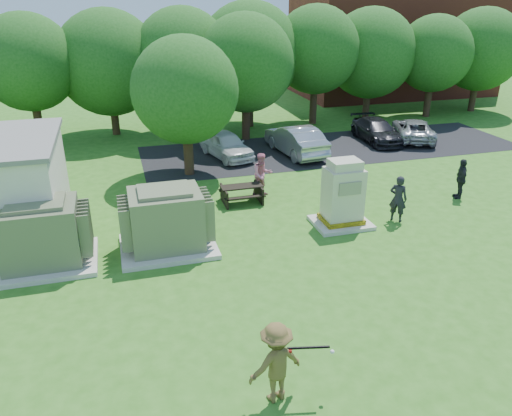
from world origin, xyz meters
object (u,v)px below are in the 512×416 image
object	(u,v)px
transformer_left	(41,236)
transformer_right	(166,221)
batter	(276,363)
car_dark	(377,131)
person_by_generator	(398,199)
person_at_picnic	(262,175)
person_walking_right	(461,179)
car_silver_b	(413,129)
picnic_table	(242,192)
car_white	(226,145)
car_silver_a	(296,140)
generator_cabinet	(343,197)

from	to	relation	value
transformer_left	transformer_right	bearing A→B (deg)	0.00
batter	car_dark	size ratio (longest dim) A/B	0.43
person_by_generator	person_at_picnic	bearing A→B (deg)	1.10
person_at_picnic	transformer_left	bearing A→B (deg)	-162.03
person_walking_right	car_silver_b	bearing A→B (deg)	-178.91
picnic_table	person_walking_right	bearing A→B (deg)	-12.82
person_by_generator	person_walking_right	xyz separation A→B (m)	(3.57, 1.27, -0.04)
batter	person_by_generator	distance (m)	9.81
car_white	car_silver_b	distance (m)	10.75
car_silver_a	generator_cabinet	bearing A→B (deg)	74.25
person_walking_right	car_white	world-z (taller)	person_walking_right
picnic_table	person_at_picnic	size ratio (longest dim) A/B	0.92
generator_cabinet	car_silver_a	bearing A→B (deg)	80.79
car_white	car_silver_a	size ratio (longest dim) A/B	0.84
person_by_generator	car_dark	bearing A→B (deg)	-70.48
transformer_left	car_silver_a	bearing A→B (deg)	37.35
person_walking_right	car_silver_a	distance (m)	8.52
car_silver_a	person_at_picnic	bearing A→B (deg)	50.12
person_at_picnic	car_dark	size ratio (longest dim) A/B	0.43
person_walking_right	car_silver_b	distance (m)	8.63
transformer_right	car_dark	size ratio (longest dim) A/B	0.72
person_walking_right	transformer_right	bearing A→B (deg)	-63.07
generator_cabinet	transformer_right	bearing A→B (deg)	-178.70
transformer_left	batter	bearing A→B (deg)	-54.74
transformer_left	person_by_generator	bearing A→B (deg)	-0.48
batter	car_white	distance (m)	16.33
generator_cabinet	person_by_generator	world-z (taller)	generator_cabinet
car_dark	car_silver_b	distance (m)	2.14
generator_cabinet	picnic_table	xyz separation A→B (m)	(-2.88, 2.97, -0.62)
generator_cabinet	person_by_generator	bearing A→B (deg)	-6.63
picnic_table	car_dark	bearing A→B (deg)	34.51
car_white	car_silver_b	size ratio (longest dim) A/B	0.90
batter	generator_cabinet	bearing A→B (deg)	-135.67
car_dark	car_silver_b	world-z (taller)	car_dark
person_walking_right	generator_cabinet	bearing A→B (deg)	-58.37
car_dark	generator_cabinet	bearing A→B (deg)	-121.77
batter	car_silver_b	bearing A→B (deg)	-141.38
picnic_table	person_by_generator	size ratio (longest dim) A/B	0.95
car_silver_b	car_white	bearing A→B (deg)	24.74
transformer_left	picnic_table	xyz separation A→B (m)	(6.95, 3.11, -0.54)
batter	car_silver_a	size ratio (longest dim) A/B	0.40
car_dark	picnic_table	bearing A→B (deg)	-142.68
car_dark	car_white	bearing A→B (deg)	-173.67
batter	car_silver_a	bearing A→B (deg)	-123.58
car_silver_a	car_silver_b	size ratio (longest dim) A/B	1.07
generator_cabinet	car_silver_b	bearing A→B (deg)	46.70
person_at_picnic	car_silver_b	distance (m)	11.94
person_by_generator	car_silver_b	size ratio (longest dim) A/B	0.40
car_white	generator_cabinet	bearing A→B (deg)	-90.86
batter	car_dark	xyz separation A→B (m)	(11.29, 16.64, -0.29)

